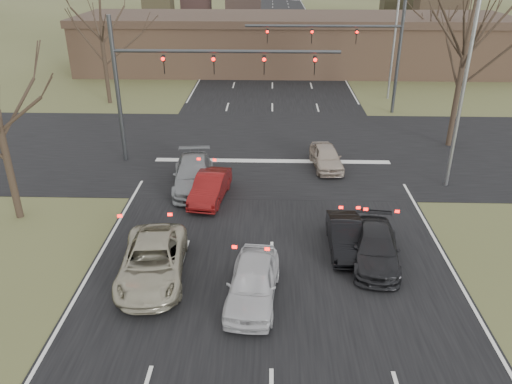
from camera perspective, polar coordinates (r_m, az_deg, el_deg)
ground at (r=17.50m, az=1.80°, el=-12.83°), size 360.00×360.00×0.00m
road_main at (r=74.48m, az=1.90°, el=17.37°), size 14.00×300.00×0.02m
road_cross at (r=30.68m, az=1.86°, el=4.96°), size 200.00×14.00×0.02m
building at (r=52.37m, az=4.22°, el=16.67°), size 42.40×10.40×5.30m
mast_arm_near at (r=27.78m, az=-9.15°, el=13.33°), size 12.12×0.24×8.00m
mast_arm_far at (r=37.68m, az=11.83°, el=16.27°), size 11.12×0.24×8.00m
streetlight_right_near at (r=25.86m, az=22.44°, el=12.00°), size 2.34×0.25×10.00m
streetlight_right_far at (r=42.10m, az=15.43°, el=17.66°), size 2.34×0.25×10.00m
tree_left_far at (r=40.92m, az=-17.68°, el=19.67°), size 5.70×5.70×9.50m
tree_right_far at (r=51.12m, az=20.19°, el=19.91°), size 5.40×5.40×9.00m
car_silver_suv at (r=18.81m, az=-11.75°, el=-7.79°), size 2.73×5.14×1.37m
car_white_sedan at (r=17.36m, az=-0.37°, el=-10.29°), size 2.01×4.25×1.40m
car_black_hatch at (r=20.43m, az=10.17°, el=-5.02°), size 1.29×3.63×1.19m
car_charcoal_sedan at (r=19.91m, az=13.50°, el=-6.20°), size 2.23×4.41×1.23m
car_grey_ahead at (r=25.50m, az=-7.16°, el=1.98°), size 2.52×5.09×1.42m
car_red_ahead at (r=24.22m, az=-5.26°, el=0.55°), size 1.85×4.02×1.28m
car_silver_ahead at (r=28.03m, az=8.03°, el=3.99°), size 1.86×3.82×1.26m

